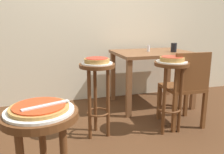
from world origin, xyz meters
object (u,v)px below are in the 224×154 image
at_px(serving_plate_middle, 172,62).
at_px(stool_leftside, 97,85).
at_px(pizza_leftside, 97,60).
at_px(condiment_shaker, 148,48).
at_px(wooden_chair, 185,86).
at_px(serving_plate_foreground, 40,111).
at_px(stool_middle, 171,82).
at_px(pizza_middle, 172,59).
at_px(serving_plate_leftside, 97,63).
at_px(pizza_server_knife, 46,105).
at_px(stool_foreground, 43,153).
at_px(pizza_foreground, 39,107).
at_px(cup_near_edge, 174,48).
at_px(dining_table, 152,60).

distance_m(serving_plate_middle, stool_leftside, 0.79).
xyz_separation_m(pizza_leftside, condiment_shaker, (0.88, 0.71, 0.01)).
bearing_deg(wooden_chair, serving_plate_foreground, -144.55).
height_order(stool_middle, wooden_chair, wooden_chair).
bearing_deg(wooden_chair, pizza_middle, -163.28).
xyz_separation_m(serving_plate_leftside, pizza_server_knife, (-0.50, -1.15, 0.03)).
bearing_deg(stool_foreground, condiment_shaker, 52.49).
height_order(pizza_foreground, stool_middle, pizza_foreground).
xyz_separation_m(serving_plate_leftside, wooden_chair, (0.98, -0.06, -0.30)).
bearing_deg(stool_middle, cup_near_edge, 57.77).
height_order(stool_middle, pizza_leftside, pizza_leftside).
relative_size(cup_near_edge, wooden_chair, 0.14).
xyz_separation_m(stool_middle, condiment_shaker, (0.13, 0.84, 0.26)).
xyz_separation_m(condiment_shaker, wooden_chair, (0.10, -0.77, -0.34)).
bearing_deg(stool_leftside, pizza_middle, -9.78).
bearing_deg(condiment_shaker, serving_plate_foreground, -127.51).
bearing_deg(stool_leftside, cup_near_edge, 25.48).
relative_size(dining_table, cup_near_edge, 8.52).
xyz_separation_m(stool_leftside, pizza_leftside, (0.00, -0.00, 0.25)).
xyz_separation_m(pizza_foreground, dining_table, (1.47, 1.82, -0.13)).
bearing_deg(serving_plate_middle, stool_foreground, -141.85).
height_order(pizza_foreground, serving_plate_middle, pizza_foreground).
bearing_deg(pizza_leftside, serving_plate_leftside, 0.00).
bearing_deg(condiment_shaker, pizza_leftside, -141.23).
relative_size(serving_plate_foreground, cup_near_edge, 2.62).
xyz_separation_m(serving_plate_middle, cup_near_edge, (0.44, 0.69, 0.06)).
height_order(cup_near_edge, condiment_shaker, cup_near_edge).
distance_m(serving_plate_foreground, serving_plate_leftside, 1.25).
distance_m(stool_foreground, dining_table, 2.34).
distance_m(serving_plate_middle, cup_near_edge, 0.82).
bearing_deg(pizza_leftside, cup_near_edge, 25.48).
xyz_separation_m(stool_foreground, pizza_leftside, (0.53, 1.13, 0.25)).
bearing_deg(stool_foreground, pizza_server_knife, -33.69).
bearing_deg(cup_near_edge, dining_table, 153.43).
bearing_deg(stool_foreground, pizza_foreground, 0.00).
relative_size(serving_plate_middle, pizza_server_knife, 1.42).
relative_size(stool_middle, pizza_leftside, 3.08).
distance_m(stool_leftside, pizza_server_knife, 1.28).
bearing_deg(pizza_server_knife, pizza_middle, 19.76).
height_order(stool_middle, condiment_shaker, condiment_shaker).
distance_m(serving_plate_foreground, pizza_middle, 1.63).
xyz_separation_m(pizza_foreground, stool_middle, (1.28, 1.01, -0.23)).
xyz_separation_m(pizza_middle, serving_plate_leftside, (-0.75, 0.13, -0.03)).
height_order(stool_foreground, pizza_leftside, pizza_leftside).
distance_m(serving_plate_foreground, wooden_chair, 1.88).
xyz_separation_m(serving_plate_foreground, pizza_server_knife, (0.03, -0.02, 0.03)).
height_order(cup_near_edge, pizza_server_knife, cup_near_edge).
relative_size(dining_table, condiment_shaker, 11.74).
height_order(serving_plate_leftside, wooden_chair, wooden_chair).
bearing_deg(dining_table, pizza_middle, -102.83).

